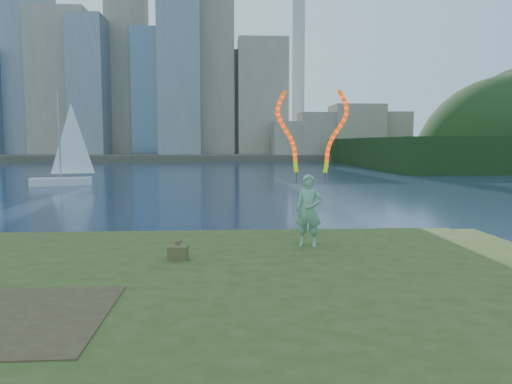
{
  "coord_description": "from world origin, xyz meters",
  "views": [
    {
      "loc": [
        1.13,
        -10.44,
        3.34
      ],
      "look_at": [
        1.88,
        1.0,
        2.21
      ],
      "focal_mm": 35.0,
      "sensor_mm": 36.0,
      "label": 1
    }
  ],
  "objects": [
    {
      "name": "far_shore",
      "position": [
        0.0,
        95.0,
        0.6
      ],
      "size": [
        320.0,
        40.0,
        1.2
      ],
      "primitive_type": "cube",
      "color": "#464233",
      "rests_on": "ground"
    },
    {
      "name": "woman_with_ribbons",
      "position": [
        3.23,
        1.58,
        2.19
      ],
      "size": [
        2.01,
        0.74,
        4.14
      ],
      "rotation": [
        0.0,
        0.0,
        -0.31
      ],
      "color": "#176C38",
      "rests_on": "grassy_knoll"
    },
    {
      "name": "sailboat",
      "position": [
        -11.4,
        29.7,
        1.27
      ],
      "size": [
        4.9,
        2.65,
        7.39
      ],
      "rotation": [
        0.0,
        0.0,
        0.27
      ],
      "color": "silver",
      "rests_on": "ground"
    },
    {
      "name": "ground",
      "position": [
        0.0,
        0.0,
        0.0
      ],
      "size": [
        320.0,
        320.0,
        0.0
      ],
      "primitive_type": "plane",
      "color": "#1A2742",
      "rests_on": "ground"
    },
    {
      "name": "grassy_knoll",
      "position": [
        0.0,
        -2.3,
        0.34
      ],
      "size": [
        20.0,
        18.0,
        0.8
      ],
      "color": "#354418",
      "rests_on": "ground"
    },
    {
      "name": "canvas_bag",
      "position": [
        0.13,
        0.35,
        0.97
      ],
      "size": [
        0.45,
        0.51,
        0.4
      ],
      "rotation": [
        0.0,
        0.0,
        -0.11
      ],
      "color": "#4F4827",
      "rests_on": "grassy_knoll"
    }
  ]
}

